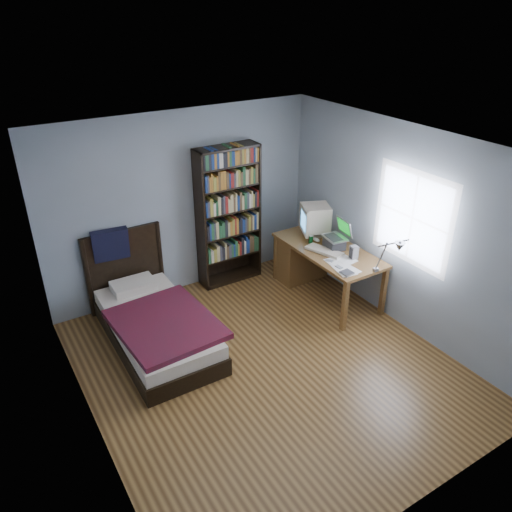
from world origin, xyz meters
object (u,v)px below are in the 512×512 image
object	(u,v)px
desk	(307,256)
laptop	(335,240)
keyboard	(324,251)
crt_monitor	(314,218)
desk_lamp	(396,249)
soda_can	(311,239)
bed	(153,322)
speaker	(354,252)
bookshelf	(229,216)

from	to	relation	value
desk	laptop	xyz separation A→B (m)	(0.08, -0.48, 0.42)
keyboard	crt_monitor	bearing A→B (deg)	49.10
desk_lamp	keyboard	xyz separation A→B (m)	(-0.10, 1.10, -0.48)
soda_can	desk_lamp	bearing A→B (deg)	-86.49
desk	soda_can	size ratio (longest dim) A/B	14.90
laptop	bed	world-z (taller)	bed
speaker	bed	size ratio (longest dim) A/B	0.09
laptop	speaker	size ratio (longest dim) A/B	2.23
crt_monitor	laptop	xyz separation A→B (m)	(0.00, -0.47, -0.14)
crt_monitor	laptop	world-z (taller)	crt_monitor
desk_lamp	crt_monitor	bearing A→B (deg)	86.45
keyboard	bed	xyz separation A→B (m)	(-2.29, 0.35, -0.49)
desk	speaker	xyz separation A→B (m)	(0.09, -0.84, 0.40)
laptop	soda_can	xyz separation A→B (m)	(-0.19, 0.29, -0.06)
desk	crt_monitor	world-z (taller)	crt_monitor
crt_monitor	bed	xyz separation A→B (m)	(-2.49, -0.14, -0.73)
speaker	bookshelf	size ratio (longest dim) A/B	0.09
laptop	keyboard	xyz separation A→B (m)	(-0.20, -0.02, -0.09)
keyboard	speaker	size ratio (longest dim) A/B	2.83
desk	speaker	distance (m)	0.93
desk_lamp	speaker	bearing A→B (deg)	82.09
speaker	bed	world-z (taller)	bed
keyboard	desk_lamp	bearing A→B (deg)	-104.16
laptop	speaker	distance (m)	0.36
laptop	bookshelf	bearing A→B (deg)	131.11
keyboard	desk	bearing A→B (deg)	58.10
desk_lamp	keyboard	size ratio (longest dim) A/B	1.23
crt_monitor	laptop	bearing A→B (deg)	-89.80
laptop	speaker	world-z (taller)	laptop
crt_monitor	keyboard	bearing A→B (deg)	-111.69
speaker	bookshelf	world-z (taller)	bookshelf
soda_can	bed	size ratio (longest dim) A/B	0.05
desk_lamp	bed	size ratio (longest dim) A/B	0.30
desk	bookshelf	bearing A→B (deg)	144.05
desk	keyboard	distance (m)	0.61
bookshelf	desk_lamp	bearing A→B (deg)	-68.46
desk_lamp	keyboard	distance (m)	1.20
desk	bed	xyz separation A→B (m)	(-2.40, -0.14, -0.16)
speaker	keyboard	bearing A→B (deg)	127.62
desk_lamp	keyboard	world-z (taller)	desk_lamp
bookshelf	bed	xyz separation A→B (m)	(-1.50, -0.80, -0.74)
crt_monitor	bookshelf	bearing A→B (deg)	146.12
desk_lamp	bookshelf	xyz separation A→B (m)	(-0.89, 2.25, -0.23)
speaker	soda_can	bearing A→B (deg)	113.17
speaker	desk_lamp	bearing A→B (deg)	-91.20
desk	laptop	distance (m)	0.64
soda_can	bookshelf	bearing A→B (deg)	133.54
keyboard	soda_can	bearing A→B (deg)	68.79
laptop	desk_lamp	bearing A→B (deg)	-95.12
soda_can	desk	bearing A→B (deg)	61.71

